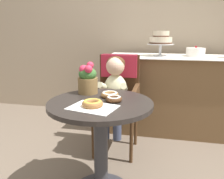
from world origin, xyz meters
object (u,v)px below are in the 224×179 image
Objects in this scene: donut_side at (114,99)px; round_layer_cake at (196,52)px; cafe_table at (101,130)px; donut_front at (93,103)px; tiered_cake_stand at (161,40)px; wicker_chair at (118,87)px; seated_child at (115,87)px; flower_vase at (88,79)px; donut_mid at (110,94)px.

round_layer_cake is (0.68, 1.33, 0.21)m from donut_side.
cafe_table is 5.32× the size of donut_front.
donut_side is 0.37× the size of tiered_cake_stand.
donut_front is (-0.00, -0.86, 0.10)m from wicker_chair.
donut_side is (0.11, 0.14, -0.00)m from donut_front.
round_layer_cake is at bearing 61.80° from donut_front.
cafe_table is at bearing -119.66° from round_layer_cake.
wicker_chair is at bearing 90.00° from seated_child.
flower_vase reaches higher than cafe_table.
donut_side is 1.35m from tiered_cake_stand.
tiered_cake_stand reaches higher than donut_mid.
round_layer_cake is (0.73, 1.23, 0.21)m from donut_mid.
wicker_chair is (-0.02, 0.74, 0.13)m from cafe_table.
wicker_chair is at bearing 89.91° from donut_front.
cafe_table is 2.40× the size of tiered_cake_stand.
tiered_cake_stand is at bearing 74.59° from donut_front.
wicker_chair is 4.53× the size of round_layer_cake.
donut_front is at bearing -118.20° from round_layer_cake.
cafe_table is at bearing -88.30° from seated_child.
flower_vase is (-0.13, -0.39, 0.15)m from seated_child.
wicker_chair is 8.64× the size of donut_side.
seated_child reaches higher than wicker_chair.
flower_vase is at bearing -108.47° from seated_child.
donut_front is at bearing -89.86° from wicker_chair.
flower_vase reaches higher than donut_mid.
round_layer_cake is at bearing 51.56° from flower_vase.
donut_mid is at bearing 71.12° from cafe_table.
flower_vase is at bearing 144.02° from donut_side.
round_layer_cake is at bearing 60.34° from cafe_table.
seated_child is 0.47m from donut_mid.
flower_vase reaches higher than donut_front.
tiered_cake_stand is (0.33, 1.18, 0.34)m from donut_mid.
seated_child is (-0.02, 0.59, 0.17)m from cafe_table.
flower_vase is at bearing -103.20° from wicker_chair.
seated_child is (0.00, -0.16, 0.04)m from wicker_chair.
seated_child reaches higher than donut_mid.
flower_vase is 1.48m from round_layer_cake.
wicker_chair is 0.63m from donut_mid.
wicker_chair is 7.05× the size of donut_front.
donut_side is 0.47× the size of flower_vase.
seated_child reaches higher than donut_side.
seated_child reaches higher than donut_front.
round_layer_cake is at bearing 63.01° from donut_side.
donut_side is at bearing -79.12° from seated_child.
donut_side is (0.11, -0.72, 0.10)m from wicker_chair.
flower_vase is (-0.13, 0.31, 0.09)m from donut_front.
wicker_chair reaches higher than cafe_table.
tiered_cake_stand reaches higher than cafe_table.
donut_mid is at bearing -84.43° from wicker_chair.
cafe_table is at bearing -108.88° from donut_mid.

